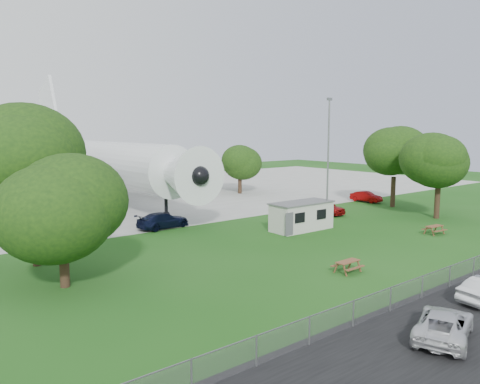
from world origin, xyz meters
TOP-DOWN VIEW (x-y plane):
  - ground at (0.00, 0.00)m, footprint 160.00×160.00m
  - concrete_apron at (0.00, 38.00)m, footprint 120.00×46.00m
  - airliner at (-2.00, 35.86)m, footprint 46.36×47.73m
  - site_cabin at (5.78, 7.12)m, footprint 6.76×2.76m
  - picnic_west at (-1.36, -3.90)m, footprint 1.84×1.55m
  - picnic_east at (13.68, -1.55)m, footprint 1.92×1.65m
  - fence at (0.00, -9.50)m, footprint 58.00×0.04m
  - lamp_mast at (8.20, 6.20)m, footprint 0.16×0.16m
  - tree_west_big at (-16.73, 10.34)m, footprint 8.62×8.62m
  - tree_west_small at (-16.70, 4.72)m, footprint 6.87×6.87m
  - tree_east_front at (20.99, 2.26)m, footprint 6.62×6.62m
  - tree_east_back at (23.91, 9.44)m, footprint 7.89×7.89m
  - tree_far_apron at (16.79, 30.07)m, footprint 5.97×5.97m
  - car_west_estate at (-5.89, -12.80)m, footprint 5.13×3.67m
  - car_ne_hatch at (13.67, 11.12)m, footprint 1.91×4.65m
  - car_ne_sedan at (24.49, 13.72)m, footprint 1.73×4.17m
  - car_apron_van at (-3.96, 15.68)m, footprint 5.33×2.55m

SIDE VIEW (x-z plane):
  - ground at x=0.00m, z-range 0.00..0.00m
  - picnic_west at x=-1.36m, z-range -0.38..0.38m
  - picnic_east at x=13.68m, z-range -0.38..0.38m
  - fence at x=0.00m, z-range -0.65..0.65m
  - concrete_apron at x=0.00m, z-range 0.00..0.03m
  - car_west_estate at x=-5.89m, z-range 0.00..1.30m
  - car_ne_sedan at x=24.49m, z-range 0.00..1.34m
  - car_apron_van at x=-3.96m, z-range 0.00..1.50m
  - car_ne_hatch at x=13.67m, z-range 0.00..1.58m
  - site_cabin at x=5.78m, z-range 0.00..2.62m
  - tree_far_apron at x=16.79m, z-range 0.88..8.62m
  - tree_west_small at x=-16.70m, z-range 0.67..8.91m
  - airliner at x=-2.00m, z-range -3.57..14.11m
  - lamp_mast at x=8.20m, z-range 0.00..12.00m
  - tree_east_front at x=20.99m, z-range 1.34..10.67m
  - tree_east_back at x=23.91m, z-range 1.13..11.31m
  - tree_west_big at x=-16.73m, z-range 1.50..13.15m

